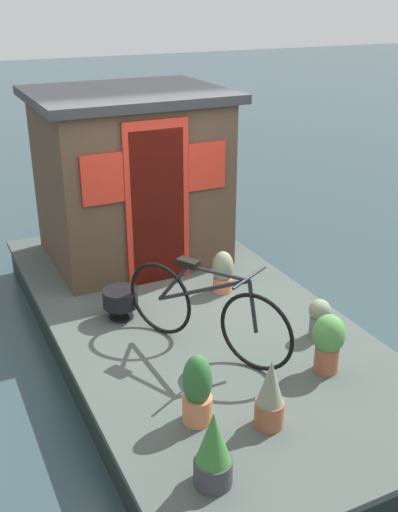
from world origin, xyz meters
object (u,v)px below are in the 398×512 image
at_px(potted_plant_thyme, 328,341).
at_px(potted_plant_fern, 270,395).
at_px(potted_plant_succulent, 197,390).
at_px(potted_plant_lavender, 319,317).
at_px(charcoal_grill, 120,299).
at_px(potted_plant_rosemary, 213,450).
at_px(houseboat_cabin, 131,176).
at_px(potted_plant_geranium, 223,272).
at_px(bicycle, 205,311).

relative_size(potted_plant_thyme, potted_plant_fern, 0.94).
bearing_deg(potted_plant_succulent, potted_plant_lavender, -68.53).
distance_m(potted_plant_succulent, charcoal_grill, 1.75).
bearing_deg(charcoal_grill, potted_plant_rosemary, 175.66).
bearing_deg(potted_plant_lavender, potted_plant_succulent, 111.47).
relative_size(houseboat_cabin, potted_plant_geranium, 4.63).
bearing_deg(potted_plant_fern, potted_plant_thyme, -64.14).
bearing_deg(potted_plant_thyme, houseboat_cabin, 11.22).
bearing_deg(potted_plant_lavender, potted_plant_rosemary, 125.25).
bearing_deg(potted_plant_geranium, potted_plant_lavender, -162.83).
bearing_deg(potted_plant_rosemary, potted_plant_succulent, -16.35).
bearing_deg(houseboat_cabin, potted_plant_succulent, 168.18).
bearing_deg(potted_plant_rosemary, houseboat_cabin, -12.56).
height_order(potted_plant_fern, charcoal_grill, potted_plant_fern).
height_order(potted_plant_thyme, potted_plant_lavender, potted_plant_thyme).
xyz_separation_m(potted_plant_geranium, potted_plant_lavender, (-1.21, -0.37, -0.03)).
xyz_separation_m(houseboat_cabin, charcoal_grill, (-1.43, 0.67, -0.80)).
xyz_separation_m(potted_plant_rosemary, potted_plant_lavender, (1.22, -1.73, -0.06)).
height_order(bicycle, charcoal_grill, bicycle).
distance_m(bicycle, potted_plant_rosemary, 1.63).
height_order(potted_plant_thyme, potted_plant_geranium, potted_plant_thyme).
relative_size(potted_plant_geranium, potted_plant_succulent, 0.81).
height_order(houseboat_cabin, potted_plant_rosemary, houseboat_cabin).
distance_m(potted_plant_thyme, potted_plant_lavender, 0.57).
height_order(potted_plant_succulent, potted_plant_fern, potted_plant_succulent).
bearing_deg(potted_plant_lavender, potted_plant_geranium, 17.17).
distance_m(potted_plant_rosemary, charcoal_grill, 2.37).
bearing_deg(potted_plant_lavender, potted_plant_fern, 129.15).
bearing_deg(charcoal_grill, potted_plant_lavender, -126.28).
bearing_deg(houseboat_cabin, potted_plant_lavender, -161.01).
xyz_separation_m(potted_plant_succulent, potted_plant_lavender, (0.61, -1.55, -0.07)).
height_order(houseboat_cabin, bicycle, houseboat_cabin).
xyz_separation_m(potted_plant_thyme, potted_plant_lavender, (0.49, -0.28, -0.09)).
distance_m(potted_plant_fern, potted_plant_lavender, 1.41).
bearing_deg(charcoal_grill, potted_plant_fern, -167.29).
height_order(potted_plant_lavender, charcoal_grill, potted_plant_lavender).
bearing_deg(potted_plant_thyme, bicycle, 46.03).
height_order(houseboat_cabin, potted_plant_geranium, houseboat_cabin).
xyz_separation_m(potted_plant_fern, potted_plant_lavender, (0.89, -1.09, -0.06)).
bearing_deg(charcoal_grill, potted_plant_succulent, -179.98).
height_order(potted_plant_rosemary, potted_plant_lavender, potted_plant_rosemary).
height_order(houseboat_cabin, potted_plant_succulent, houseboat_cabin).
bearing_deg(potted_plant_lavender, potted_plant_thyme, 150.75).
xyz_separation_m(houseboat_cabin, potted_plant_lavender, (-2.57, -0.89, -0.80)).
bearing_deg(potted_plant_fern, potted_plant_lavender, -50.85).
height_order(houseboat_cabin, potted_plant_fern, houseboat_cabin).
distance_m(houseboat_cabin, potted_plant_thyme, 3.21).
height_order(potted_plant_geranium, charcoal_grill, potted_plant_geranium).
bearing_deg(potted_plant_thyme, potted_plant_rosemary, 116.62).
height_order(potted_plant_succulent, potted_plant_lavender, potted_plant_succulent).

